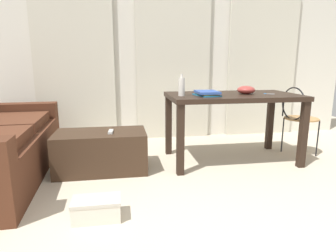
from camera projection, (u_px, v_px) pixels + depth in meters
ground_plane at (209, 186)px, 2.65m from camera, size 7.24×7.24×0.00m
wall_back at (172, 55)px, 4.23m from camera, size 5.37×0.10×2.42m
curtains at (173, 66)px, 4.18m from camera, size 3.82×0.03×2.10m
coffee_table at (101, 151)px, 3.00m from camera, size 0.92×0.51×0.41m
craft_table at (232, 103)px, 3.23m from camera, size 1.42×0.80×0.76m
wire_chair at (297, 113)px, 3.46m from camera, size 0.40×0.41×0.83m
bottle_near at (182, 86)px, 3.01m from camera, size 0.07×0.07×0.22m
bowl at (246, 90)px, 3.22m from camera, size 0.19×0.19×0.09m
book_stack at (207, 93)px, 3.04m from camera, size 0.25×0.33×0.05m
scissors at (268, 94)px, 3.22m from camera, size 0.11×0.10×0.00m
tv_remote_primary at (111, 132)px, 2.93m from camera, size 0.05×0.15×0.02m
shoebox at (97, 209)px, 2.08m from camera, size 0.35×0.21×0.15m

